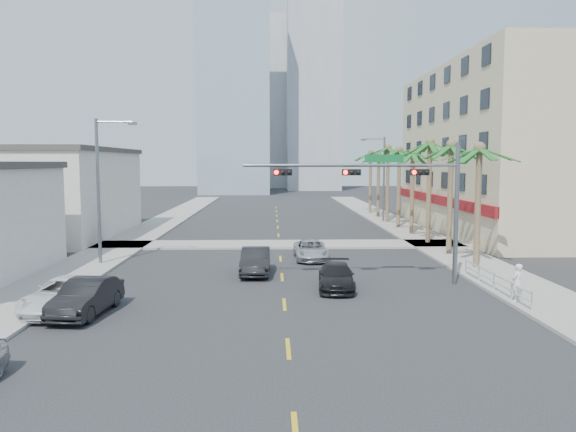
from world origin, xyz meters
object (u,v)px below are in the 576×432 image
object	(u,v)px
traffic_signal_mast	(395,188)
car_lane_right	(336,277)
car_lane_center	(311,250)
car_parked_mid	(86,297)
car_parked_far	(65,295)
pedestrian	(517,283)
car_lane_left	(255,261)

from	to	relation	value
traffic_signal_mast	car_lane_right	bearing A→B (deg)	-163.44
car_lane_center	car_lane_right	world-z (taller)	car_lane_center
car_lane_center	car_lane_right	xyz separation A→B (m)	(0.67, -8.55, -0.00)
car_parked_mid	car_lane_right	world-z (taller)	car_parked_mid
car_parked_far	car_lane_right	size ratio (longest dim) A/B	1.18
traffic_signal_mast	pedestrian	bearing A→B (deg)	-43.04
car_parked_far	car_lane_center	size ratio (longest dim) A/B	1.12
pedestrian	car_parked_mid	bearing A→B (deg)	-34.10
car_lane_center	car_parked_far	bearing A→B (deg)	-133.70
car_lane_right	pedestrian	size ratio (longest dim) A/B	2.55
car_lane_center	car_lane_left	bearing A→B (deg)	-128.23
car_lane_left	pedestrian	world-z (taller)	pedestrian
car_lane_left	car_lane_center	xyz separation A→B (m)	(3.50, 4.63, -0.11)
car_parked_far	car_lane_left	world-z (taller)	car_lane_left
car_parked_mid	pedestrian	xyz separation A→B (m)	(18.70, 1.11, 0.25)
car_lane_left	car_lane_right	world-z (taller)	car_lane_left
car_lane_left	traffic_signal_mast	bearing A→B (deg)	-21.39
traffic_signal_mast	pedestrian	distance (m)	7.49
car_lane_right	pedestrian	xyz separation A→B (m)	(7.72, -3.37, 0.37)
car_lane_left	car_lane_center	bearing A→B (deg)	53.86
car_lane_left	pedestrian	distance (m)	13.95
car_parked_mid	traffic_signal_mast	bearing A→B (deg)	27.18
car_lane_left	car_lane_center	world-z (taller)	car_lane_left
car_lane_center	pedestrian	size ratio (longest dim) A/B	2.68
traffic_signal_mast	car_lane_center	xyz separation A→B (m)	(-3.78, 7.62, -4.43)
car_parked_far	car_lane_right	distance (m)	12.68
car_parked_mid	car_parked_far	bearing A→B (deg)	156.89
car_parked_mid	car_parked_far	distance (m)	1.25
traffic_signal_mast	car_lane_right	distance (m)	5.49
car_parked_mid	car_lane_left	xyz separation A→B (m)	(6.81, 8.40, -0.00)
car_lane_left	car_lane_right	size ratio (longest dim) A/B	1.04
car_lane_right	traffic_signal_mast	bearing A→B (deg)	21.30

